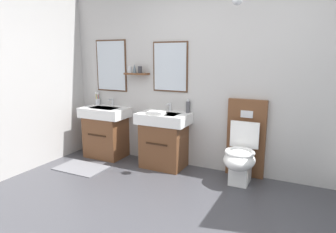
# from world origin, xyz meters

# --- Properties ---
(wall_back) EXTENTS (5.09, 0.54, 2.79)m
(wall_back) POSITION_xyz_m (-0.02, 1.76, 1.40)
(wall_back) COLOR #B7B5B2
(wall_back) RESTS_ON ground
(bath_mat) EXTENTS (0.68, 0.44, 0.01)m
(bath_mat) POSITION_xyz_m (-1.84, 0.92, 0.01)
(bath_mat) COLOR slate
(bath_mat) RESTS_ON ground
(vanity_sink_left) EXTENTS (0.70, 0.47, 0.76)m
(vanity_sink_left) POSITION_xyz_m (-1.84, 1.51, 0.40)
(vanity_sink_left) COLOR brown
(vanity_sink_left) RESTS_ON ground
(tap_on_left_sink) EXTENTS (0.03, 0.13, 0.11)m
(tap_on_left_sink) POSITION_xyz_m (-1.84, 1.68, 0.83)
(tap_on_left_sink) COLOR silver
(tap_on_left_sink) RESTS_ON vanity_sink_left
(vanity_sink_right) EXTENTS (0.70, 0.47, 0.76)m
(vanity_sink_right) POSITION_xyz_m (-0.84, 1.51, 0.40)
(vanity_sink_right) COLOR brown
(vanity_sink_right) RESTS_ON ground
(tap_on_right_sink) EXTENTS (0.03, 0.13, 0.11)m
(tap_on_right_sink) POSITION_xyz_m (-0.84, 1.68, 0.83)
(tap_on_right_sink) COLOR silver
(tap_on_right_sink) RESTS_ON vanity_sink_right
(toilet) EXTENTS (0.48, 0.62, 1.00)m
(toilet) POSITION_xyz_m (0.24, 1.50, 0.38)
(toilet) COLOR brown
(toilet) RESTS_ON ground
(toothbrush_cup) EXTENTS (0.07, 0.07, 0.21)m
(toothbrush_cup) POSITION_xyz_m (-2.11, 1.66, 0.82)
(toothbrush_cup) COLOR silver
(toothbrush_cup) RESTS_ON vanity_sink_left
(soap_dispenser) EXTENTS (0.06, 0.06, 0.19)m
(soap_dispenser) POSITION_xyz_m (-0.56, 1.67, 0.85)
(soap_dispenser) COLOR #4C4C51
(soap_dispenser) RESTS_ON vanity_sink_right
(folded_hand_towel) EXTENTS (0.22, 0.16, 0.04)m
(folded_hand_towel) POSITION_xyz_m (-0.88, 1.37, 0.79)
(folded_hand_towel) COLOR white
(folded_hand_towel) RESTS_ON vanity_sink_right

